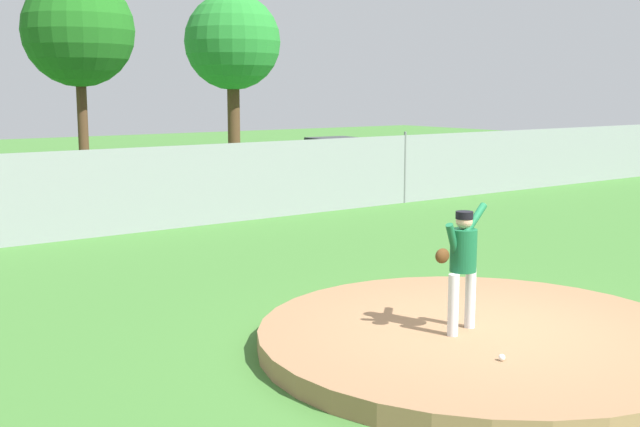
# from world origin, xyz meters

# --- Properties ---
(ground_plane) EXTENTS (80.00, 80.00, 0.00)m
(ground_plane) POSITION_xyz_m (0.00, 6.00, 0.00)
(ground_plane) COLOR #427A33
(asphalt_strip) EXTENTS (44.00, 7.00, 0.01)m
(asphalt_strip) POSITION_xyz_m (0.00, 14.50, 0.00)
(asphalt_strip) COLOR #2B2B2D
(asphalt_strip) RESTS_ON ground_plane
(pitchers_mound) EXTENTS (5.49, 5.49, 0.25)m
(pitchers_mound) POSITION_xyz_m (0.00, 0.00, 0.13)
(pitchers_mound) COLOR #99704C
(pitchers_mound) RESTS_ON ground_plane
(pitcher_youth) EXTENTS (0.83, 0.32, 1.55)m
(pitcher_youth) POSITION_xyz_m (-0.28, 0.06, 1.17)
(pitcher_youth) COLOR silver
(pitcher_youth) RESTS_ON pitchers_mound
(baseball) EXTENTS (0.07, 0.07, 0.07)m
(baseball) POSITION_xyz_m (-0.68, -0.94, 0.29)
(baseball) COLOR white
(baseball) RESTS_ON pitchers_mound
(chainlink_fence) EXTENTS (38.71, 0.07, 2.00)m
(chainlink_fence) POSITION_xyz_m (0.00, 10.00, 0.95)
(chainlink_fence) COLOR gray
(chainlink_fence) RESTS_ON ground_plane
(parked_car_teal) EXTENTS (2.00, 4.45, 1.55)m
(parked_car_teal) POSITION_xyz_m (8.94, 14.41, 0.75)
(parked_car_teal) COLOR #146066
(parked_car_teal) RESTS_ON ground_plane
(tree_tall_centre) EXTENTS (3.94, 3.94, 7.17)m
(tree_tall_centre) POSITION_xyz_m (2.70, 21.66, 5.17)
(tree_tall_centre) COLOR #4C331E
(tree_tall_centre) RESTS_ON ground_plane
(tree_broad_left) EXTENTS (4.23, 4.23, 7.34)m
(tree_broad_left) POSITION_xyz_m (10.58, 24.57, 5.18)
(tree_broad_left) COLOR #4C331E
(tree_broad_left) RESTS_ON ground_plane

